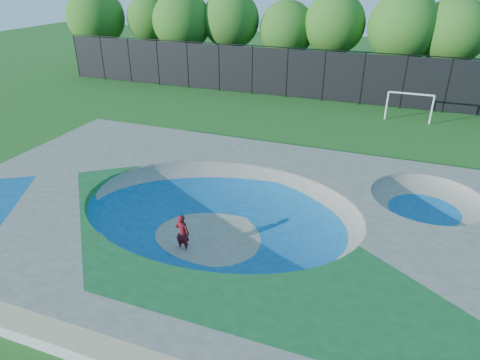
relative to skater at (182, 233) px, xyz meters
The scene contains 7 objects.
ground 1.79m from the skater, 53.09° to the left, with size 120.00×120.00×0.00m, color #1A5417.
skate_deck 1.62m from the skater, 53.09° to the left, with size 22.00×14.00×1.50m, color gray.
skater is the anchor object (origin of this frame).
skateboard 0.74m from the skater, ahead, with size 0.78×0.22×0.05m, color black.
soccer_goal 20.64m from the skater, 68.50° to the left, with size 3.07×0.12×2.02m.
fence 22.35m from the skater, 87.51° to the left, with size 48.09×0.09×4.04m.
treeline 27.72m from the skater, 89.02° to the left, with size 54.41×7.55×8.42m.
Camera 1 is at (5.77, -13.07, 9.60)m, focal length 32.00 mm.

